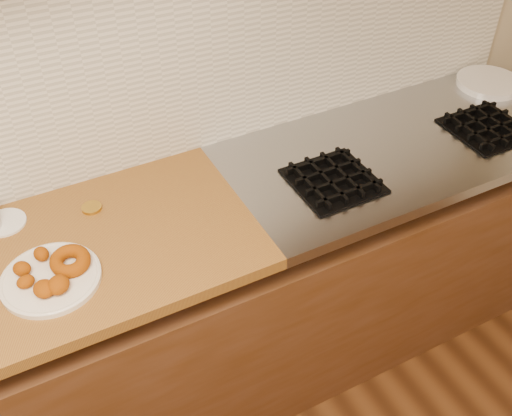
# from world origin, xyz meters

# --- Properties ---
(wall_back) EXTENTS (4.00, 0.02, 2.70)m
(wall_back) POSITION_xyz_m (0.00, 2.00, 1.35)
(wall_back) COLOR tan
(wall_back) RESTS_ON ground
(base_cabinet) EXTENTS (3.60, 0.60, 0.77)m
(base_cabinet) POSITION_xyz_m (0.00, 1.69, 0.39)
(base_cabinet) COLOR #563421
(base_cabinet) RESTS_ON floor
(stovetop) EXTENTS (1.30, 0.62, 0.04)m
(stovetop) POSITION_xyz_m (1.15, 1.69, 0.88)
(stovetop) COLOR #9EA0A5
(stovetop) RESTS_ON base_cabinet
(backsplash) EXTENTS (3.60, 0.02, 0.60)m
(backsplash) POSITION_xyz_m (0.00, 1.99, 1.20)
(backsplash) COLOR beige
(backsplash) RESTS_ON wall_back
(burner_grates) EXTENTS (0.91, 0.26, 0.03)m
(burner_grates) POSITION_xyz_m (1.13, 1.61, 0.91)
(burner_grates) COLOR black
(burner_grates) RESTS_ON stovetop
(donut_plate) EXTENTS (0.26, 0.26, 0.02)m
(donut_plate) POSITION_xyz_m (-0.09, 1.60, 0.91)
(donut_plate) COLOR white
(donut_plate) RESTS_ON butcher_block
(ring_donut) EXTENTS (0.12, 0.12, 0.05)m
(ring_donut) POSITION_xyz_m (-0.03, 1.61, 0.93)
(ring_donut) COLOR #893D03
(ring_donut) RESTS_ON donut_plate
(fried_dough_chunks) EXTENTS (0.14, 0.20, 0.04)m
(fried_dough_chunks) POSITION_xyz_m (-0.11, 1.59, 0.93)
(fried_dough_chunks) COLOR #893D03
(fried_dough_chunks) RESTS_ON donut_plate
(tub_lid) EXTENTS (0.16, 0.16, 0.01)m
(tub_lid) POSITION_xyz_m (-0.16, 1.89, 0.90)
(tub_lid) COLOR white
(tub_lid) RESTS_ON butcher_block
(brass_jar_lid) EXTENTS (0.07, 0.07, 0.01)m
(brass_jar_lid) POSITION_xyz_m (0.08, 1.83, 0.91)
(brass_jar_lid) COLOR #B88F2E
(brass_jar_lid) RESTS_ON butcher_block
(plate_stack) EXTENTS (0.25, 0.25, 0.02)m
(plate_stack) POSITION_xyz_m (1.68, 1.84, 0.91)
(plate_stack) COLOR white
(plate_stack) RESTS_ON stovetop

